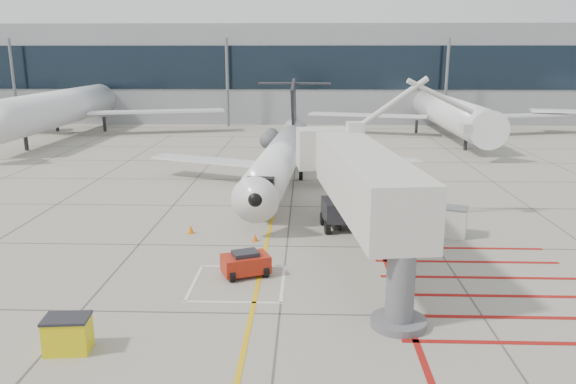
{
  "coord_description": "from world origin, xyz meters",
  "views": [
    {
      "loc": [
        1.02,
        -24.38,
        10.08
      ],
      "look_at": [
        0.0,
        6.0,
        2.5
      ],
      "focal_mm": 35.0,
      "sensor_mm": 36.0,
      "label": 1
    }
  ],
  "objects_px": {
    "pushback_tug": "(246,263)",
    "spill_bin": "(68,334)",
    "regional_jet": "(277,144)",
    "jet_bridge": "(365,192)"
  },
  "relations": [
    {
      "from": "regional_jet",
      "to": "spill_bin",
      "type": "height_order",
      "value": "regional_jet"
    },
    {
      "from": "jet_bridge",
      "to": "pushback_tug",
      "type": "distance_m",
      "value": 6.53
    },
    {
      "from": "regional_jet",
      "to": "jet_bridge",
      "type": "distance_m",
      "value": 14.71
    },
    {
      "from": "pushback_tug",
      "to": "spill_bin",
      "type": "height_order",
      "value": "spill_bin"
    },
    {
      "from": "spill_bin",
      "to": "regional_jet",
      "type": "bearing_deg",
      "value": 69.23
    },
    {
      "from": "regional_jet",
      "to": "pushback_tug",
      "type": "xyz_separation_m",
      "value": [
        -0.65,
        -15.36,
        -3.13
      ]
    },
    {
      "from": "regional_jet",
      "to": "pushback_tug",
      "type": "relative_size",
      "value": 13.46
    },
    {
      "from": "pushback_tug",
      "to": "spill_bin",
      "type": "xyz_separation_m",
      "value": [
        -5.41,
        -7.0,
        0.02
      ]
    },
    {
      "from": "spill_bin",
      "to": "jet_bridge",
      "type": "bearing_deg",
      "value": 32.14
    },
    {
      "from": "jet_bridge",
      "to": "regional_jet",
      "type": "bearing_deg",
      "value": 102.6
    }
  ]
}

